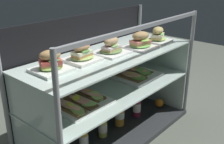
{
  "coord_description": "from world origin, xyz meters",
  "views": [
    {
      "loc": [
        -1.3,
        -1.14,
        1.18
      ],
      "look_at": [
        0.0,
        0.0,
        0.51
      ],
      "focal_mm": 44.05,
      "sensor_mm": 36.0,
      "label": 1
    }
  ],
  "objects_px": {
    "plated_roll_sandwich_far_right": "(158,36)",
    "open_sandwich_tray_center": "(134,74)",
    "plated_roll_sandwich_left_of_center": "(141,42)",
    "orange_fruit_beside_bottles": "(159,103)",
    "plated_roll_sandwich_near_left_corner": "(82,55)",
    "plated_roll_sandwich_near_right_corner": "(111,48)",
    "juice_bottle_back_center": "(83,137)",
    "open_sandwich_tray_far_left": "(79,101)",
    "plated_roll_sandwich_right_of_center": "(51,64)",
    "juice_bottle_front_left_end": "(137,105)",
    "juice_bottle_front_second": "(103,124)",
    "juice_bottle_near_post": "(120,114)"
  },
  "relations": [
    {
      "from": "plated_roll_sandwich_near_left_corner",
      "to": "juice_bottle_front_left_end",
      "type": "relative_size",
      "value": 0.8
    },
    {
      "from": "plated_roll_sandwich_right_of_center",
      "to": "plated_roll_sandwich_near_right_corner",
      "type": "distance_m",
      "value": 0.46
    },
    {
      "from": "open_sandwich_tray_center",
      "to": "juice_bottle_back_center",
      "type": "xyz_separation_m",
      "value": [
        -0.58,
        -0.03,
        -0.27
      ]
    },
    {
      "from": "open_sandwich_tray_center",
      "to": "juice_bottle_near_post",
      "type": "xyz_separation_m",
      "value": [
        -0.19,
        -0.01,
        -0.27
      ]
    },
    {
      "from": "plated_roll_sandwich_far_right",
      "to": "open_sandwich_tray_far_left",
      "type": "distance_m",
      "value": 0.81
    },
    {
      "from": "plated_roll_sandwich_right_of_center",
      "to": "plated_roll_sandwich_left_of_center",
      "type": "distance_m",
      "value": 0.7
    },
    {
      "from": "plated_roll_sandwich_near_right_corner",
      "to": "plated_roll_sandwich_far_right",
      "type": "distance_m",
      "value": 0.47
    },
    {
      "from": "open_sandwich_tray_far_left",
      "to": "juice_bottle_near_post",
      "type": "height_order",
      "value": "open_sandwich_tray_far_left"
    },
    {
      "from": "plated_roll_sandwich_right_of_center",
      "to": "plated_roll_sandwich_left_of_center",
      "type": "bearing_deg",
      "value": -8.67
    },
    {
      "from": "juice_bottle_front_second",
      "to": "orange_fruit_beside_bottles",
      "type": "height_order",
      "value": "juice_bottle_front_second"
    },
    {
      "from": "open_sandwich_tray_far_left",
      "to": "open_sandwich_tray_center",
      "type": "relative_size",
      "value": 1.0
    },
    {
      "from": "open_sandwich_tray_far_left",
      "to": "juice_bottle_back_center",
      "type": "distance_m",
      "value": 0.27
    },
    {
      "from": "plated_roll_sandwich_right_of_center",
      "to": "juice_bottle_front_left_end",
      "type": "distance_m",
      "value": 0.94
    },
    {
      "from": "open_sandwich_tray_far_left",
      "to": "juice_bottle_front_left_end",
      "type": "height_order",
      "value": "open_sandwich_tray_far_left"
    },
    {
      "from": "plated_roll_sandwich_near_left_corner",
      "to": "juice_bottle_near_post",
      "type": "bearing_deg",
      "value": -3.62
    },
    {
      "from": "plated_roll_sandwich_right_of_center",
      "to": "juice_bottle_front_left_end",
      "type": "height_order",
      "value": "plated_roll_sandwich_right_of_center"
    },
    {
      "from": "plated_roll_sandwich_right_of_center",
      "to": "plated_roll_sandwich_far_right",
      "type": "bearing_deg",
      "value": -6.02
    },
    {
      "from": "juice_bottle_front_left_end",
      "to": "plated_roll_sandwich_far_right",
      "type": "bearing_deg",
      "value": -20.43
    },
    {
      "from": "plated_roll_sandwich_near_left_corner",
      "to": "juice_bottle_back_center",
      "type": "height_order",
      "value": "plated_roll_sandwich_near_left_corner"
    },
    {
      "from": "orange_fruit_beside_bottles",
      "to": "plated_roll_sandwich_right_of_center",
      "type": "bearing_deg",
      "value": 174.52
    },
    {
      "from": "juice_bottle_front_second",
      "to": "plated_roll_sandwich_right_of_center",
      "type": "bearing_deg",
      "value": 176.06
    },
    {
      "from": "plated_roll_sandwich_right_of_center",
      "to": "open_sandwich_tray_far_left",
      "type": "relative_size",
      "value": 0.56
    },
    {
      "from": "open_sandwich_tray_far_left",
      "to": "juice_bottle_front_left_end",
      "type": "relative_size",
      "value": 1.44
    },
    {
      "from": "orange_fruit_beside_bottles",
      "to": "open_sandwich_tray_far_left",
      "type": "bearing_deg",
      "value": 175.65
    },
    {
      "from": "plated_roll_sandwich_far_right",
      "to": "open_sandwich_tray_far_left",
      "type": "xyz_separation_m",
      "value": [
        -0.76,
        0.06,
        -0.28
      ]
    },
    {
      "from": "plated_roll_sandwich_far_right",
      "to": "orange_fruit_beside_bottles",
      "type": "xyz_separation_m",
      "value": [
        0.09,
        -0.0,
        -0.61
      ]
    },
    {
      "from": "plated_roll_sandwich_near_right_corner",
      "to": "plated_roll_sandwich_near_left_corner",
      "type": "bearing_deg",
      "value": 172.22
    },
    {
      "from": "plated_roll_sandwich_near_left_corner",
      "to": "plated_roll_sandwich_near_right_corner",
      "type": "bearing_deg",
      "value": -7.78
    },
    {
      "from": "plated_roll_sandwich_left_of_center",
      "to": "juice_bottle_front_second",
      "type": "relative_size",
      "value": 0.8
    },
    {
      "from": "plated_roll_sandwich_far_right",
      "to": "open_sandwich_tray_far_left",
      "type": "bearing_deg",
      "value": 175.13
    },
    {
      "from": "open_sandwich_tray_far_left",
      "to": "juice_bottle_front_left_end",
      "type": "distance_m",
      "value": 0.66
    },
    {
      "from": "plated_roll_sandwich_far_right",
      "to": "open_sandwich_tray_center",
      "type": "height_order",
      "value": "plated_roll_sandwich_far_right"
    },
    {
      "from": "orange_fruit_beside_bottles",
      "to": "plated_roll_sandwich_near_right_corner",
      "type": "bearing_deg",
      "value": 173.42
    },
    {
      "from": "plated_roll_sandwich_near_right_corner",
      "to": "orange_fruit_beside_bottles",
      "type": "relative_size",
      "value": 2.79
    },
    {
      "from": "plated_roll_sandwich_near_right_corner",
      "to": "plated_roll_sandwich_far_right",
      "type": "relative_size",
      "value": 1.14
    },
    {
      "from": "plated_roll_sandwich_right_of_center",
      "to": "open_sandwich_tray_center",
      "type": "height_order",
      "value": "plated_roll_sandwich_right_of_center"
    },
    {
      "from": "plated_roll_sandwich_far_right",
      "to": "orange_fruit_beside_bottles",
      "type": "relative_size",
      "value": 2.43
    },
    {
      "from": "juice_bottle_back_center",
      "to": "juice_bottle_front_second",
      "type": "bearing_deg",
      "value": 3.19
    },
    {
      "from": "plated_roll_sandwich_left_of_center",
      "to": "orange_fruit_beside_bottles",
      "type": "relative_size",
      "value": 2.65
    },
    {
      "from": "plated_roll_sandwich_near_right_corner",
      "to": "juice_bottle_front_second",
      "type": "height_order",
      "value": "plated_roll_sandwich_near_right_corner"
    },
    {
      "from": "juice_bottle_front_second",
      "to": "juice_bottle_near_post",
      "type": "relative_size",
      "value": 1.1
    },
    {
      "from": "plated_roll_sandwich_near_left_corner",
      "to": "plated_roll_sandwich_far_right",
      "type": "height_order",
      "value": "same"
    },
    {
      "from": "plated_roll_sandwich_right_of_center",
      "to": "juice_bottle_front_second",
      "type": "xyz_separation_m",
      "value": [
        0.38,
        -0.03,
        -0.55
      ]
    },
    {
      "from": "plated_roll_sandwich_far_right",
      "to": "juice_bottle_near_post",
      "type": "height_order",
      "value": "plated_roll_sandwich_far_right"
    },
    {
      "from": "plated_roll_sandwich_far_right",
      "to": "juice_bottle_front_left_end",
      "type": "height_order",
      "value": "plated_roll_sandwich_far_right"
    },
    {
      "from": "open_sandwich_tray_far_left",
      "to": "orange_fruit_beside_bottles",
      "type": "relative_size",
      "value": 4.67
    },
    {
      "from": "plated_roll_sandwich_right_of_center",
      "to": "orange_fruit_beside_bottles",
      "type": "bearing_deg",
      "value": -5.48
    },
    {
      "from": "juice_bottle_front_second",
      "to": "juice_bottle_near_post",
      "type": "height_order",
      "value": "juice_bottle_front_second"
    },
    {
      "from": "juice_bottle_front_second",
      "to": "juice_bottle_front_left_end",
      "type": "relative_size",
      "value": 1.02
    },
    {
      "from": "plated_roll_sandwich_far_right",
      "to": "open_sandwich_tray_far_left",
      "type": "relative_size",
      "value": 0.52
    }
  ]
}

